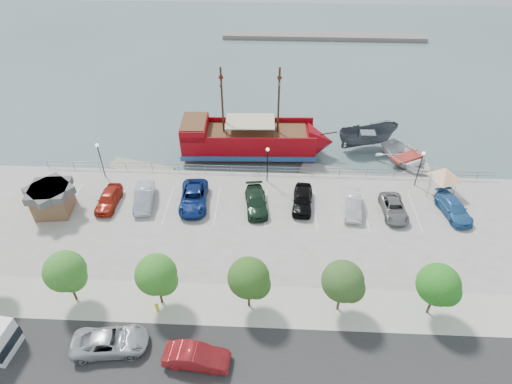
{
  "coord_description": "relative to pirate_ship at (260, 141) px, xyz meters",
  "views": [
    {
      "loc": [
        0.52,
        -30.83,
        28.42
      ],
      "look_at": [
        -1.0,
        2.0,
        2.0
      ],
      "focal_mm": 30.0,
      "sensor_mm": 36.0,
      "label": 1
    }
  ],
  "objects": [
    {
      "name": "parked_car_c",
      "position": [
        -6.29,
        -10.88,
        -0.15
      ],
      "size": [
        3.12,
        6.01,
        1.62
      ],
      "primitive_type": "imported",
      "rotation": [
        0.0,
        0.0,
        0.08
      ],
      "color": "navy",
      "rests_on": "land_slab"
    },
    {
      "name": "parked_car_g",
      "position": [
        13.76,
        -11.42,
        -0.3
      ],
      "size": [
        2.35,
        4.82,
        1.32
      ],
      "primitive_type": "imported",
      "rotation": [
        0.0,
        0.0,
        0.03
      ],
      "color": "slate",
      "rests_on": "land_slab"
    },
    {
      "name": "parked_car_h",
      "position": [
        19.63,
        -11.26,
        -0.22
      ],
      "size": [
        3.07,
        5.39,
        1.47
      ],
      "primitive_type": "imported",
      "rotation": [
        0.0,
        0.0,
        0.21
      ],
      "color": "#2D65A3",
      "rests_on": "land_slab"
    },
    {
      "name": "speedboat",
      "position": [
        17.49,
        -1.34,
        -1.18
      ],
      "size": [
        8.3,
        9.16,
        1.56
      ],
      "primitive_type": "imported",
      "rotation": [
        0.0,
        0.0,
        0.5
      ],
      "color": "white",
      "rests_on": "ground"
    },
    {
      "name": "lamp_post_right",
      "position": [
        17.06,
        -6.66,
        1.98
      ],
      "size": [
        0.36,
        0.36,
        4.28
      ],
      "color": "black",
      "rests_on": "land_slab"
    },
    {
      "name": "street_sedan",
      "position": [
        -3.32,
        -28.18,
        -0.19
      ],
      "size": [
        4.79,
        2.0,
        1.54
      ],
      "primitive_type": "imported",
      "rotation": [
        0.0,
        0.0,
        1.49
      ],
      "color": "maroon",
      "rests_on": "street"
    },
    {
      "name": "seawall_railing",
      "position": [
        1.06,
        -5.36,
        -0.43
      ],
      "size": [
        50.0,
        0.06,
        1.0
      ],
      "color": "slate",
      "rests_on": "land_slab"
    },
    {
      "name": "tree_d",
      "position": [
        0.2,
        -23.23,
        2.34
      ],
      "size": [
        3.3,
        3.2,
        5.0
      ],
      "color": "#473321",
      "rests_on": "sidewalk"
    },
    {
      "name": "lamp_post_mid",
      "position": [
        1.06,
        -6.66,
        1.98
      ],
      "size": [
        0.36,
        0.36,
        4.28
      ],
      "color": "black",
      "rests_on": "land_slab"
    },
    {
      "name": "parked_car_f",
      "position": [
        9.68,
        -11.12,
        -0.18
      ],
      "size": [
        2.03,
        4.82,
        1.55
      ],
      "primitive_type": "imported",
      "rotation": [
        0.0,
        0.0,
        -0.09
      ],
      "color": "silver",
      "rests_on": "land_slab"
    },
    {
      "name": "lamp_post_left",
      "position": [
        -16.94,
        -6.66,
        1.98
      ],
      "size": [
        0.36,
        0.36,
        4.28
      ],
      "color": "black",
      "rests_on": "land_slab"
    },
    {
      "name": "street",
      "position": [
        1.06,
        -29.16,
        -0.95
      ],
      "size": [
        100.0,
        8.0,
        0.04
      ],
      "primitive_type": "cube",
      "color": "#272727",
      "rests_on": "land_slab"
    },
    {
      "name": "sidewalk",
      "position": [
        1.06,
        -23.16,
        -0.94
      ],
      "size": [
        100.0,
        4.0,
        0.05
      ],
      "primitive_type": "cube",
      "color": "beige",
      "rests_on": "land_slab"
    },
    {
      "name": "parked_car_a",
      "position": [
        -14.9,
        -11.43,
        -0.17
      ],
      "size": [
        1.94,
        4.63,
        1.56
      ],
      "primitive_type": "imported",
      "rotation": [
        0.0,
        0.0,
        -0.02
      ],
      "color": "#A42314",
      "rests_on": "land_slab"
    },
    {
      "name": "dock_west",
      "position": [
        -13.71,
        -3.96,
        -1.74
      ],
      "size": [
        7.94,
        3.95,
        0.44
      ],
      "primitive_type": "cube",
      "rotation": [
        0.0,
        0.0,
        -0.24
      ],
      "color": "gray",
      "rests_on": "ground"
    },
    {
      "name": "parked_car_b",
      "position": [
        -11.37,
        -11.0,
        -0.15
      ],
      "size": [
        2.33,
        5.08,
        1.62
      ],
      "primitive_type": "imported",
      "rotation": [
        0.0,
        0.0,
        0.13
      ],
      "color": "#ADB1BF",
      "rests_on": "land_slab"
    },
    {
      "name": "tree_c",
      "position": [
        -6.8,
        -23.23,
        2.34
      ],
      "size": [
        3.3,
        3.2,
        5.0
      ],
      "color": "#473321",
      "rests_on": "sidewalk"
    },
    {
      "name": "tree_e",
      "position": [
        7.2,
        -23.23,
        2.34
      ],
      "size": [
        3.3,
        3.2,
        5.0
      ],
      "color": "#473321",
      "rests_on": "sidewalk"
    },
    {
      "name": "shed",
      "position": [
        -19.97,
        -12.63,
        0.64
      ],
      "size": [
        4.0,
        4.0,
        2.99
      ],
      "rotation": [
        0.0,
        0.0,
        0.11
      ],
      "color": "brown",
      "rests_on": "land_slab"
    },
    {
      "name": "dock_mid",
      "position": [
        8.73,
        -3.96,
        -1.74
      ],
      "size": [
        8.07,
        4.3,
        0.44
      ],
      "primitive_type": "cube",
      "rotation": [
        0.0,
        0.0,
        -0.28
      ],
      "color": "gray",
      "rests_on": "ground"
    },
    {
      "name": "ground",
      "position": [
        1.06,
        -13.16,
        -1.96
      ],
      "size": [
        160.0,
        160.0,
        0.0
      ],
      "primitive_type": "plane",
      "color": "#4C615F"
    },
    {
      "name": "patrol_boat",
      "position": [
        13.24,
        2.08,
        -0.49
      ],
      "size": [
        8.01,
        4.53,
        2.93
      ],
      "primitive_type": "imported",
      "rotation": [
        0.0,
        0.0,
        1.81
      ],
      "color": "#3C4148",
      "rests_on": "ground"
    },
    {
      "name": "tree_f",
      "position": [
        14.2,
        -23.23,
        2.34
      ],
      "size": [
        3.3,
        3.2,
        5.0
      ],
      "color": "#473321",
      "rests_on": "sidewalk"
    },
    {
      "name": "fire_hydrant",
      "position": [
        -7.12,
        -23.96,
        -0.5
      ],
      "size": [
        0.29,
        0.29,
        0.83
      ],
      "rotation": [
        0.0,
        0.0,
        -0.22
      ],
      "color": "yellow",
      "rests_on": "sidewalk"
    },
    {
      "name": "dock_east",
      "position": [
        17.92,
        -3.96,
        -1.76
      ],
      "size": [
        7.25,
        4.16,
        0.4
      ],
      "primitive_type": "cube",
      "rotation": [
        0.0,
        0.0,
        0.33
      ],
      "color": "slate",
      "rests_on": "ground"
    },
    {
      "name": "pirate_ship",
      "position": [
        0.0,
        0.0,
        0.0
      ],
      "size": [
        18.63,
        5.76,
        11.68
      ],
      "rotation": [
        0.0,
        0.0,
        0.03
      ],
      "color": "maroon",
      "rests_on": "ground"
    },
    {
      "name": "parked_car_e",
      "position": [
        4.74,
        -10.66,
        -0.13
      ],
      "size": [
        2.36,
        4.98,
        1.65
      ],
      "primitive_type": "imported",
      "rotation": [
        0.0,
        0.0,
        -0.09
      ],
      "color": "black",
      "rests_on": "land_slab"
    },
    {
      "name": "tree_b",
      "position": [
        -13.8,
        -23.23,
        2.34
      ],
      "size": [
        3.3,
        3.2,
        5.0
      ],
      "color": "#473321",
      "rests_on": "sidewalk"
    },
    {
      "name": "far_shore",
      "position": [
        11.06,
        41.84,
        -1.56
      ],
      "size": [
        40.0,
        3.0,
        0.8
      ],
      "primitive_type": "cube",
      "color": "slate",
      "rests_on": "ground"
    },
    {
      "name": "street_van",
      "position": [
        -9.72,
        -27.29,
        -0.2
      ],
      "size": [
        5.71,
        3.22,
        1.51
      ],
      "primitive_type": "imported",
      "rotation": [
        0.0,
        0.0,
        1.71
      ],
      "color": "#A3A8AD",
      "rests_on": "street"
    },
    {
      "name": "canopy_tent",
      "position": [
        19.37,
        -7.86,
        1.82
      ],
      "size": [
        4.95,
        4.95,
        3.2
      ],
      "rotation": [
        0.0,
        0.0,
        -0.36
      ],
      "color": "slate",
      "rests_on": "land_slab"
    },
    {
      "name": "parked_car_d",
      "position": [
        0.07,
        -11.14,
        -0.21
      ],
      "size": [
        2.76,
        5.35,
        1.49
      ],
      "primitive_type": "imported",
      "rotation": [
        0.0,
        0.0,
        0.14
      ],
      "color": "black",
      "rests_on": "land_slab"
    }
  ]
}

